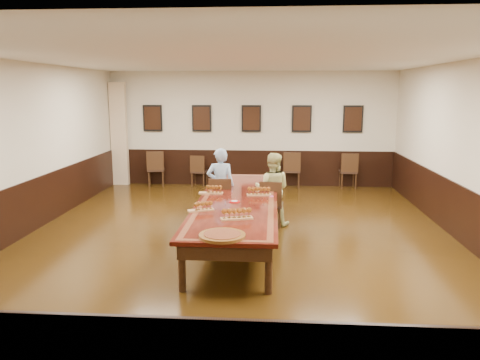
# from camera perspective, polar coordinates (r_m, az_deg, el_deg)

# --- Properties ---
(floor) EXTENTS (8.00, 10.00, 0.02)m
(floor) POSITION_cam_1_polar(r_m,az_deg,el_deg) (8.62, -0.24, -7.23)
(floor) COLOR black
(floor) RESTS_ON ground
(ceiling) EXTENTS (8.00, 10.00, 0.02)m
(ceiling) POSITION_cam_1_polar(r_m,az_deg,el_deg) (8.22, -0.26, 14.64)
(ceiling) COLOR white
(ceiling) RESTS_ON floor
(wall_back) EXTENTS (8.00, 0.02, 3.20)m
(wall_back) POSITION_cam_1_polar(r_m,az_deg,el_deg) (13.24, 1.39, 6.23)
(wall_back) COLOR beige
(wall_back) RESTS_ON floor
(wall_front) EXTENTS (8.00, 0.02, 3.20)m
(wall_front) POSITION_cam_1_polar(r_m,az_deg,el_deg) (3.40, -6.67, -7.53)
(wall_front) COLOR beige
(wall_front) RESTS_ON floor
(wall_left) EXTENTS (0.02, 10.00, 3.20)m
(wall_left) POSITION_cam_1_polar(r_m,az_deg,el_deg) (9.45, -25.31, 3.33)
(wall_left) COLOR beige
(wall_left) RESTS_ON floor
(wall_right) EXTENTS (0.02, 10.00, 3.20)m
(wall_right) POSITION_cam_1_polar(r_m,az_deg,el_deg) (8.92, 26.44, 2.84)
(wall_right) COLOR beige
(wall_right) RESTS_ON floor
(chair_man) EXTENTS (0.48, 0.52, 0.96)m
(chair_man) POSITION_cam_1_polar(r_m,az_deg,el_deg) (9.48, -2.40, -2.50)
(chair_man) COLOR black
(chair_man) RESTS_ON floor
(chair_woman) EXTENTS (0.49, 0.52, 0.93)m
(chair_woman) POSITION_cam_1_polar(r_m,az_deg,el_deg) (9.33, 3.87, -2.82)
(chair_woman) COLOR black
(chair_woman) RESTS_ON floor
(spare_chair_a) EXTENTS (0.56, 0.59, 1.00)m
(spare_chair_a) POSITION_cam_1_polar(r_m,az_deg,el_deg) (13.46, -10.22, 1.42)
(spare_chair_a) COLOR black
(spare_chair_a) RESTS_ON floor
(spare_chair_b) EXTENTS (0.46, 0.50, 0.88)m
(spare_chair_b) POSITION_cam_1_polar(r_m,az_deg,el_deg) (13.31, -4.99, 1.18)
(spare_chair_b) COLOR black
(spare_chair_b) RESTS_ON floor
(spare_chair_c) EXTENTS (0.49, 0.53, 1.00)m
(spare_chair_c) POSITION_cam_1_polar(r_m,az_deg,el_deg) (13.13, 6.33, 1.29)
(spare_chair_c) COLOR black
(spare_chair_c) RESTS_ON floor
(spare_chair_d) EXTENTS (0.47, 0.51, 0.99)m
(spare_chair_d) POSITION_cam_1_polar(r_m,az_deg,el_deg) (13.29, 13.04, 1.15)
(spare_chair_d) COLOR black
(spare_chair_d) RESTS_ON floor
(person_man) EXTENTS (0.59, 0.41, 1.53)m
(person_man) POSITION_cam_1_polar(r_m,az_deg,el_deg) (9.52, -2.39, -0.67)
(person_man) COLOR #4D82C1
(person_man) RESTS_ON floor
(person_woman) EXTENTS (0.78, 0.64, 1.46)m
(person_woman) POSITION_cam_1_polar(r_m,az_deg,el_deg) (9.36, 3.96, -1.11)
(person_woman) COLOR #D2D083
(person_woman) RESTS_ON floor
(pink_phone) EXTENTS (0.08, 0.14, 0.01)m
(pink_phone) POSITION_cam_1_polar(r_m,az_deg,el_deg) (8.62, 3.86, -1.99)
(pink_phone) COLOR #D0457E
(pink_phone) RESTS_ON conference_table
(curtain) EXTENTS (0.45, 0.18, 2.90)m
(curtain) POSITION_cam_1_polar(r_m,az_deg,el_deg) (13.76, -14.51, 5.43)
(curtain) COLOR #CFB18E
(curtain) RESTS_ON floor
(wainscoting) EXTENTS (8.00, 10.00, 1.00)m
(wainscoting) POSITION_cam_1_polar(r_m,az_deg,el_deg) (8.48, -0.24, -3.96)
(wainscoting) COLOR black
(wainscoting) RESTS_ON floor
(conference_table) EXTENTS (1.40, 5.00, 0.76)m
(conference_table) POSITION_cam_1_polar(r_m,az_deg,el_deg) (8.45, -0.24, -3.23)
(conference_table) COLOR #330C08
(conference_table) RESTS_ON floor
(posters) EXTENTS (6.14, 0.04, 0.74)m
(posters) POSITION_cam_1_polar(r_m,az_deg,el_deg) (13.15, 1.38, 7.50)
(posters) COLOR black
(posters) RESTS_ON wall_back
(flight_a) EXTENTS (0.45, 0.15, 0.17)m
(flight_a) POSITION_cam_1_polar(r_m,az_deg,el_deg) (8.82, -3.43, -1.20)
(flight_a) COLOR #AB7747
(flight_a) RESTS_ON conference_table
(flight_b) EXTENTS (0.46, 0.16, 0.17)m
(flight_b) POSITION_cam_1_polar(r_m,az_deg,el_deg) (8.67, 2.32, -1.41)
(flight_b) COLOR #AB7747
(flight_b) RESTS_ON conference_table
(flight_c) EXTENTS (0.44, 0.28, 0.16)m
(flight_c) POSITION_cam_1_polar(r_m,az_deg,el_deg) (7.58, -4.69, -3.26)
(flight_c) COLOR #AB7747
(flight_c) RESTS_ON conference_table
(flight_d) EXTENTS (0.51, 0.28, 0.18)m
(flight_d) POSITION_cam_1_polar(r_m,az_deg,el_deg) (7.06, -0.41, -4.18)
(flight_d) COLOR #AB7747
(flight_d) RESTS_ON conference_table
(red_plate_grp) EXTENTS (0.20, 0.20, 0.03)m
(red_plate_grp) POSITION_cam_1_polar(r_m,az_deg,el_deg) (8.17, -0.68, -2.65)
(red_plate_grp) COLOR #AD0B0B
(red_plate_grp) RESTS_ON conference_table
(carved_platter) EXTENTS (0.79, 0.79, 0.05)m
(carved_platter) POSITION_cam_1_polar(r_m,az_deg,el_deg) (6.26, -2.18, -6.76)
(carved_platter) COLOR #5A3312
(carved_platter) RESTS_ON conference_table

